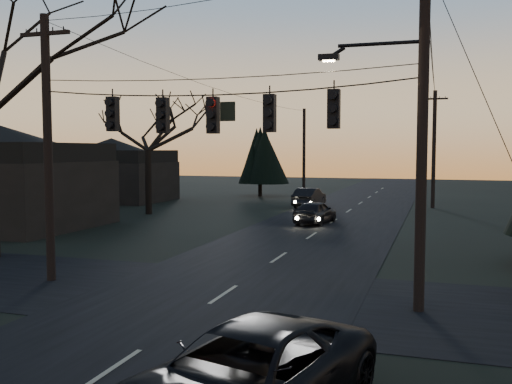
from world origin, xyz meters
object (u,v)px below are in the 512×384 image
(utility_pole_right, at_px, (418,311))
(sedan_oncoming_a, at_px, (315,212))
(utility_pole_far_r, at_px, (433,208))
(sedan_oncoming_b, at_px, (309,198))
(utility_pole_left, at_px, (52,280))
(suv_near, at_px, (246,379))
(utility_pole_far_l, at_px, (304,196))

(utility_pole_right, relative_size, sedan_oncoming_a, 2.56)
(utility_pole_far_r, bearing_deg, sedan_oncoming_b, -165.74)
(utility_pole_left, relative_size, sedan_oncoming_a, 2.18)
(utility_pole_right, height_order, suv_near, utility_pole_right)
(utility_pole_far_r, height_order, sedan_oncoming_b, utility_pole_far_r)
(utility_pole_far_l, bearing_deg, utility_pole_left, -90.00)
(utility_pole_right, distance_m, sedan_oncoming_b, 27.23)
(utility_pole_far_r, xyz_separation_m, sedan_oncoming_b, (-8.70, -2.21, 0.70))
(sedan_oncoming_b, bearing_deg, utility_pole_far_l, -71.19)
(utility_pole_far_r, bearing_deg, utility_pole_right, -90.00)
(utility_pole_left, distance_m, sedan_oncoming_b, 25.95)
(utility_pole_left, bearing_deg, utility_pole_far_r, 67.67)
(utility_pole_far_l, bearing_deg, sedan_oncoming_b, -74.67)
(sedan_oncoming_a, bearing_deg, utility_pole_far_l, -67.47)
(utility_pole_right, distance_m, utility_pole_far_r, 28.00)
(suv_near, bearing_deg, utility_pole_left, 156.22)
(utility_pole_right, xyz_separation_m, sedan_oncoming_b, (-8.70, 25.79, 0.70))
(utility_pole_far_l, xyz_separation_m, sedan_oncoming_b, (2.80, -10.21, 0.70))
(utility_pole_left, height_order, sedan_oncoming_a, utility_pole_left)
(utility_pole_far_l, bearing_deg, sedan_oncoming_a, -75.00)
(utility_pole_left, distance_m, utility_pole_far_r, 30.27)
(utility_pole_right, relative_size, suv_near, 1.88)
(suv_near, relative_size, sedan_oncoming_b, 1.25)
(suv_near, xyz_separation_m, sedan_oncoming_a, (-4.00, 23.89, -0.07))
(utility_pole_far_l, height_order, sedan_oncoming_a, utility_pole_far_l)
(utility_pole_far_l, bearing_deg, utility_pole_far_r, -34.82)
(sedan_oncoming_a, bearing_deg, sedan_oncoming_b, -67.84)
(utility_pole_right, xyz_separation_m, utility_pole_far_r, (0.00, 28.00, 0.00))
(utility_pole_right, xyz_separation_m, utility_pole_far_l, (-11.50, 36.00, 0.00))
(utility_pole_left, relative_size, suv_near, 1.60)
(utility_pole_far_l, bearing_deg, utility_pole_right, -72.28)
(utility_pole_far_l, height_order, suv_near, utility_pole_far_l)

